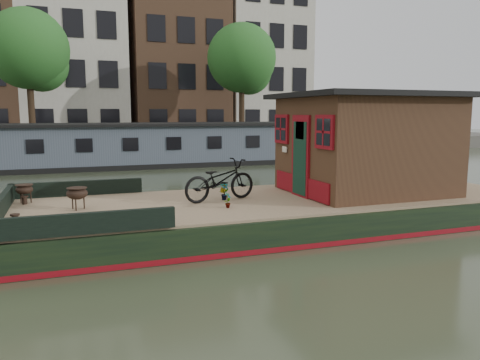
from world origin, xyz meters
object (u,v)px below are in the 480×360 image
object	(u,v)px
cabin	(365,143)
bicycle	(220,180)
potted_plant_a	(224,191)
brazier_rear	(25,194)
brazier_front	(77,198)

from	to	relation	value
cabin	bicycle	bearing A→B (deg)	178.03
potted_plant_a	brazier_rear	distance (m)	4.35
bicycle	potted_plant_a	bearing A→B (deg)	-67.98
potted_plant_a	brazier_front	size ratio (longest dim) A/B	0.89
potted_plant_a	brazier_front	xyz separation A→B (m)	(-3.16, -0.03, 0.03)
bicycle	brazier_rear	xyz separation A→B (m)	(-4.08, 1.15, -0.26)
potted_plant_a	brazier_front	distance (m)	3.16
potted_plant_a	bicycle	bearing A→B (deg)	-144.05
cabin	potted_plant_a	size ratio (longest dim) A/B	9.93
cabin	brazier_front	world-z (taller)	cabin
bicycle	cabin	bearing A→B (deg)	-105.90
cabin	potted_plant_a	bearing A→B (deg)	176.33
potted_plant_a	brazier_front	bearing A→B (deg)	-179.40
potted_plant_a	brazier_rear	world-z (taller)	brazier_rear
cabin	potted_plant_a	world-z (taller)	cabin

